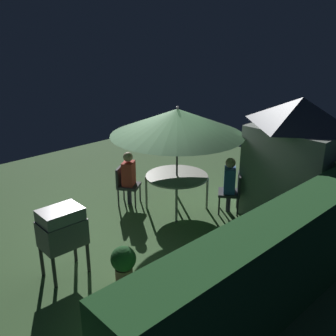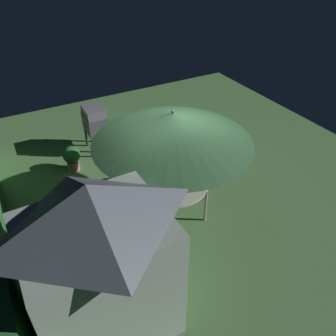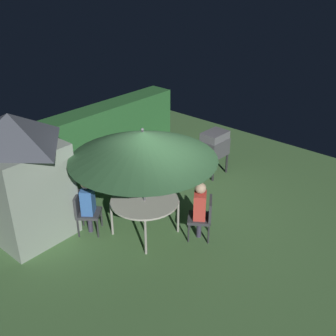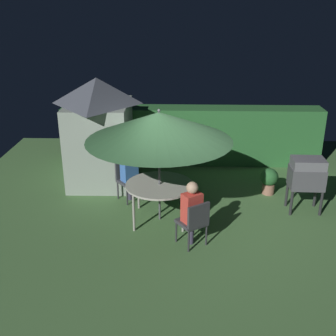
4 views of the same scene
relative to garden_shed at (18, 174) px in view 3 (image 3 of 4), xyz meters
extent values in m
plane|color=#47703D|center=(2.25, -2.10, -1.32)|extent=(11.00, 11.00, 0.00)
cube|color=#28602D|center=(2.25, 1.40, -0.54)|extent=(7.02, 0.71, 1.56)
cube|color=gray|center=(0.00, 0.00, -0.33)|extent=(1.47, 1.79, 1.99)
pyramid|color=#4C515B|center=(0.00, 0.00, 0.97)|extent=(1.55, 1.90, 0.60)
cube|color=slate|center=(-0.01, 0.89, -0.54)|extent=(0.61, 0.04, 1.55)
cylinder|color=#B2ADA3|center=(1.55, -1.95, -0.54)|extent=(1.38, 1.38, 0.04)
cylinder|color=gray|center=(1.07, -2.43, -0.94)|extent=(0.05, 0.05, 0.76)
cylinder|color=gray|center=(2.03, -2.43, -0.94)|extent=(0.05, 0.05, 0.76)
cylinder|color=gray|center=(1.07, -1.47, -0.94)|extent=(0.05, 0.05, 0.76)
cylinder|color=gray|center=(2.03, -1.47, -0.94)|extent=(0.05, 0.05, 0.76)
cylinder|color=#4C4C51|center=(1.55, -1.95, -0.18)|extent=(0.04, 0.04, 2.28)
cone|color=#2D5633|center=(1.55, -1.95, 0.69)|extent=(2.86, 2.86, 0.56)
sphere|color=#4C4C51|center=(1.55, -1.95, 0.99)|extent=(0.06, 0.06, 0.06)
cube|color=#47474C|center=(4.63, -1.46, -0.55)|extent=(0.71, 0.51, 0.45)
cube|color=slate|center=(4.63, -1.46, -0.22)|extent=(0.67, 0.49, 0.20)
cylinder|color=#262628|center=(4.32, -1.67, -1.05)|extent=(0.06, 0.06, 0.55)
cylinder|color=#262628|center=(4.94, -1.67, -1.05)|extent=(0.06, 0.06, 0.55)
cylinder|color=#262628|center=(4.32, -1.25, -1.05)|extent=(0.06, 0.06, 0.55)
cylinder|color=#262628|center=(4.94, -1.25, -1.05)|extent=(0.06, 0.06, 0.55)
cube|color=#38383D|center=(2.18, -2.86, -0.87)|extent=(0.64, 0.64, 0.06)
cube|color=#38383D|center=(2.30, -3.03, -0.65)|extent=(0.41, 0.30, 0.45)
cylinder|color=#2C2C30|center=(2.13, -3.14, -1.10)|extent=(0.04, 0.04, 0.45)
cylinder|color=#2C2C30|center=(2.46, -2.91, -1.10)|extent=(0.04, 0.04, 0.45)
cylinder|color=#2C2C30|center=(1.90, -2.81, -1.10)|extent=(0.04, 0.04, 0.45)
cylinder|color=#2C2C30|center=(2.23, -2.58, -1.10)|extent=(0.04, 0.04, 0.45)
cube|color=#38383D|center=(0.83, -1.05, -0.87)|extent=(0.65, 0.65, 0.06)
cube|color=#38383D|center=(0.70, -0.88, -0.65)|extent=(0.39, 0.33, 0.45)
cylinder|color=#2C2C30|center=(0.86, -0.77, -1.10)|extent=(0.04, 0.04, 0.45)
cylinder|color=#2C2C30|center=(0.55, -1.02, -1.10)|extent=(0.04, 0.04, 0.45)
cylinder|color=#2C2C30|center=(1.11, -1.08, -1.10)|extent=(0.04, 0.04, 0.45)
cylinder|color=#2C2C30|center=(0.80, -1.33, -1.10)|extent=(0.04, 0.04, 0.45)
cylinder|color=#936651|center=(4.04, -0.63, -1.20)|extent=(0.29, 0.29, 0.25)
sphere|color=#235628|center=(4.04, -0.63, -0.90)|extent=(0.41, 0.41, 0.41)
cube|color=#CC3D33|center=(2.18, -2.86, -0.57)|extent=(0.42, 0.39, 0.55)
sphere|color=tan|center=(2.18, -2.86, -0.17)|extent=(0.22, 0.22, 0.22)
cylinder|color=#383347|center=(2.18, -2.86, -1.08)|extent=(0.10, 0.10, 0.48)
cube|color=#3866B2|center=(0.83, -1.05, -0.57)|extent=(0.42, 0.40, 0.55)
sphere|color=tan|center=(0.83, -1.05, -0.17)|extent=(0.22, 0.22, 0.22)
cylinder|color=#383347|center=(0.83, -1.05, -1.08)|extent=(0.10, 0.10, 0.48)
camera|label=1|loc=(7.20, 3.76, 2.66)|focal=41.95mm
camera|label=2|loc=(-2.88, 0.58, 3.50)|focal=36.16mm
camera|label=3|loc=(-3.38, -6.92, 3.78)|focal=43.64mm
camera|label=4|loc=(1.96, -9.57, 2.92)|focal=44.37mm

